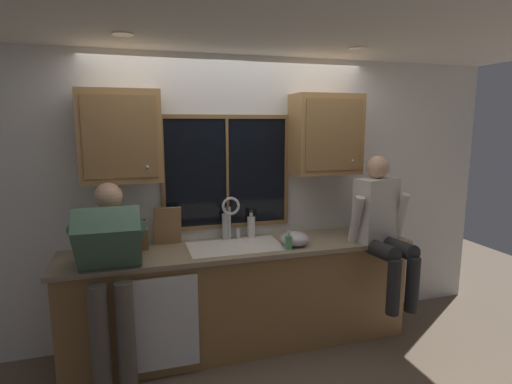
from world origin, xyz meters
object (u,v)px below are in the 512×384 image
object	(u,v)px
knife_block	(140,237)
soap_dispenser	(288,242)
person_standing	(110,267)
mixing_bowl	(295,239)
person_sitting_on_counter	(382,222)
bottle_tall_clear	(225,226)
bottle_green_glass	(251,227)
cutting_board	(168,226)

from	to	relation	value
knife_block	soap_dispenser	size ratio (longest dim) A/B	1.97
person_standing	mixing_bowl	xyz separation A→B (m)	(1.50, 0.18, 0.03)
person_sitting_on_counter	bottle_tall_clear	world-z (taller)	person_sitting_on_counter
knife_block	mixing_bowl	size ratio (longest dim) A/B	1.30
bottle_green_glass	knife_block	bearing A→B (deg)	-175.17
bottle_tall_clear	soap_dispenser	bearing A→B (deg)	-44.13
person_standing	mixing_bowl	world-z (taller)	person_standing
bottle_green_glass	mixing_bowl	bearing A→B (deg)	-48.92
person_standing	soap_dispenser	world-z (taller)	person_standing
person_standing	knife_block	xyz separation A→B (m)	(0.22, 0.43, 0.08)
soap_dispenser	person_sitting_on_counter	bearing A→B (deg)	-4.09
person_sitting_on_counter	bottle_green_glass	bearing A→B (deg)	155.04
knife_block	person_standing	bearing A→B (deg)	-117.14
bottle_tall_clear	knife_block	bearing A→B (deg)	-173.43
cutting_board	mixing_bowl	world-z (taller)	cutting_board
cutting_board	bottle_green_glass	bearing A→B (deg)	0.33
knife_block	cutting_board	distance (m)	0.25
bottle_tall_clear	bottle_green_glass	bearing A→B (deg)	-0.47
soap_dispenser	bottle_green_glass	world-z (taller)	bottle_green_glass
mixing_bowl	soap_dispenser	size ratio (longest dim) A/B	1.51
bottle_green_glass	soap_dispenser	bearing A→B (deg)	-65.01
cutting_board	mixing_bowl	distance (m)	1.10
mixing_bowl	bottle_green_glass	xyz separation A→B (m)	(-0.29, 0.34, 0.05)
cutting_board	knife_block	bearing A→B (deg)	-161.17
knife_block	bottle_tall_clear	world-z (taller)	bottle_tall_clear
person_sitting_on_counter	bottle_green_glass	world-z (taller)	person_sitting_on_counter
bottle_green_glass	bottle_tall_clear	xyz separation A→B (m)	(-0.24, 0.00, 0.02)
person_sitting_on_counter	bottle_green_glass	xyz separation A→B (m)	(-1.05, 0.49, -0.08)
knife_block	bottle_tall_clear	distance (m)	0.74
soap_dispenser	knife_block	bearing A→B (deg)	163.72
person_standing	mixing_bowl	size ratio (longest dim) A/B	6.16
person_standing	bottle_tall_clear	world-z (taller)	person_standing
cutting_board	mixing_bowl	bearing A→B (deg)	-17.61
person_standing	cutting_board	size ratio (longest dim) A/B	4.44
person_standing	person_sitting_on_counter	world-z (taller)	person_sitting_on_counter
mixing_bowl	knife_block	bearing A→B (deg)	168.79
person_sitting_on_counter	knife_block	distance (m)	2.07
person_sitting_on_counter	mixing_bowl	bearing A→B (deg)	168.56
knife_block	bottle_green_glass	xyz separation A→B (m)	(0.98, 0.08, -0.00)
mixing_bowl	soap_dispenser	distance (m)	0.13
cutting_board	soap_dispenser	world-z (taller)	cutting_board
person_standing	person_sitting_on_counter	distance (m)	2.26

